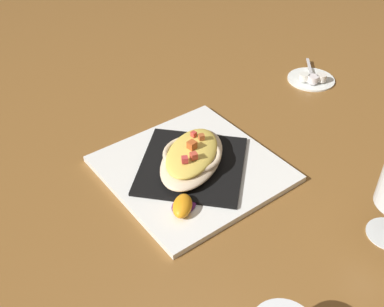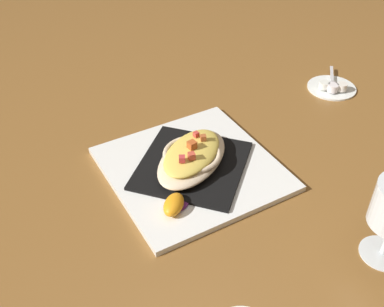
{
  "view_description": "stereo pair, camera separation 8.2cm",
  "coord_description": "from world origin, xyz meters",
  "px_view_note": "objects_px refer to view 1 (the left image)",
  "views": [
    {
      "loc": [
        -0.47,
        -0.44,
        0.56
      ],
      "look_at": [
        0.0,
        0.0,
        0.04
      ],
      "focal_mm": 43.55,
      "sensor_mm": 36.0,
      "label": 1
    },
    {
      "loc": [
        -0.41,
        -0.49,
        0.56
      ],
      "look_at": [
        0.0,
        0.0,
        0.04
      ],
      "focal_mm": 43.55,
      "sensor_mm": 36.0,
      "label": 2
    }
  ],
  "objects_px": {
    "spoon": "(311,74)",
    "creamer_cup_0": "(304,77)",
    "square_plate": "(192,169)",
    "orange_garnish": "(183,206)",
    "creamer_saucer": "(311,79)",
    "creamer_cup_2": "(321,78)",
    "creamer_cup_1": "(313,79)",
    "gratin_dish": "(192,156)"
  },
  "relations": [
    {
      "from": "spoon",
      "to": "creamer_cup_0",
      "type": "distance_m",
      "value": 0.03
    },
    {
      "from": "spoon",
      "to": "square_plate",
      "type": "bearing_deg",
      "value": -177.26
    },
    {
      "from": "orange_garnish",
      "to": "creamer_saucer",
      "type": "height_order",
      "value": "orange_garnish"
    },
    {
      "from": "spoon",
      "to": "creamer_cup_2",
      "type": "xyz_separation_m",
      "value": [
        -0.01,
        -0.03,
        0.0
      ]
    },
    {
      "from": "square_plate",
      "to": "spoon",
      "type": "distance_m",
      "value": 0.44
    },
    {
      "from": "creamer_cup_2",
      "to": "creamer_cup_1",
      "type": "bearing_deg",
      "value": 154.06
    },
    {
      "from": "creamer_cup_0",
      "to": "spoon",
      "type": "bearing_deg",
      "value": 0.52
    },
    {
      "from": "gratin_dish",
      "to": "creamer_cup_0",
      "type": "relative_size",
      "value": 8.55
    },
    {
      "from": "spoon",
      "to": "creamer_cup_2",
      "type": "distance_m",
      "value": 0.03
    },
    {
      "from": "orange_garnish",
      "to": "creamer_cup_1",
      "type": "bearing_deg",
      "value": 7.09
    },
    {
      "from": "gratin_dish",
      "to": "creamer_cup_1",
      "type": "relative_size",
      "value": 8.55
    },
    {
      "from": "gratin_dish",
      "to": "creamer_cup_0",
      "type": "bearing_deg",
      "value": 2.92
    },
    {
      "from": "square_plate",
      "to": "orange_garnish",
      "type": "height_order",
      "value": "orange_garnish"
    },
    {
      "from": "gratin_dish",
      "to": "creamer_saucer",
      "type": "bearing_deg",
      "value": 2.0
    },
    {
      "from": "square_plate",
      "to": "creamer_saucer",
      "type": "height_order",
      "value": "square_plate"
    },
    {
      "from": "gratin_dish",
      "to": "creamer_saucer",
      "type": "height_order",
      "value": "gratin_dish"
    },
    {
      "from": "gratin_dish",
      "to": "spoon",
      "type": "relative_size",
      "value": 2.34
    },
    {
      "from": "creamer_saucer",
      "to": "creamer_cup_1",
      "type": "height_order",
      "value": "creamer_cup_1"
    },
    {
      "from": "square_plate",
      "to": "orange_garnish",
      "type": "xyz_separation_m",
      "value": [
        -0.09,
        -0.06,
        0.02
      ]
    },
    {
      "from": "spoon",
      "to": "creamer_cup_1",
      "type": "xyz_separation_m",
      "value": [
        -0.03,
        -0.02,
        0.0
      ]
    },
    {
      "from": "creamer_saucer",
      "to": "spoon",
      "type": "relative_size",
      "value": 1.26
    },
    {
      "from": "square_plate",
      "to": "creamer_saucer",
      "type": "relative_size",
      "value": 2.61
    },
    {
      "from": "orange_garnish",
      "to": "creamer_saucer",
      "type": "bearing_deg",
      "value": 8.48
    },
    {
      "from": "square_plate",
      "to": "creamer_cup_1",
      "type": "distance_m",
      "value": 0.42
    },
    {
      "from": "spoon",
      "to": "creamer_saucer",
      "type": "bearing_deg",
      "value": -141.72
    },
    {
      "from": "square_plate",
      "to": "creamer_cup_0",
      "type": "relative_size",
      "value": 12.06
    },
    {
      "from": "orange_garnish",
      "to": "creamer_cup_0",
      "type": "distance_m",
      "value": 0.51
    },
    {
      "from": "creamer_cup_1",
      "to": "gratin_dish",
      "type": "bearing_deg",
      "value": 179.97
    },
    {
      "from": "gratin_dish",
      "to": "creamer_cup_1",
      "type": "distance_m",
      "value": 0.42
    },
    {
      "from": "creamer_saucer",
      "to": "creamer_cup_1",
      "type": "relative_size",
      "value": 4.61
    },
    {
      "from": "gratin_dish",
      "to": "creamer_cup_2",
      "type": "bearing_deg",
      "value": -1.28
    },
    {
      "from": "gratin_dish",
      "to": "orange_garnish",
      "type": "bearing_deg",
      "value": -145.13
    },
    {
      "from": "creamer_cup_0",
      "to": "orange_garnish",
      "type": "bearing_deg",
      "value": -170.47
    },
    {
      "from": "spoon",
      "to": "orange_garnish",
      "type": "bearing_deg",
      "value": -171.0
    },
    {
      "from": "creamer_saucer",
      "to": "creamer_cup_2",
      "type": "height_order",
      "value": "creamer_cup_2"
    },
    {
      "from": "square_plate",
      "to": "creamer_cup_1",
      "type": "bearing_deg",
      "value": -0.04
    },
    {
      "from": "gratin_dish",
      "to": "creamer_cup_1",
      "type": "bearing_deg",
      "value": -0.03
    },
    {
      "from": "creamer_cup_1",
      "to": "orange_garnish",
      "type": "bearing_deg",
      "value": -172.91
    },
    {
      "from": "orange_garnish",
      "to": "creamer_saucer",
      "type": "relative_size",
      "value": 0.59
    },
    {
      "from": "square_plate",
      "to": "gratin_dish",
      "type": "distance_m",
      "value": 0.03
    },
    {
      "from": "gratin_dish",
      "to": "creamer_saucer",
      "type": "distance_m",
      "value": 0.44
    },
    {
      "from": "creamer_cup_0",
      "to": "creamer_cup_1",
      "type": "distance_m",
      "value": 0.02
    }
  ]
}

